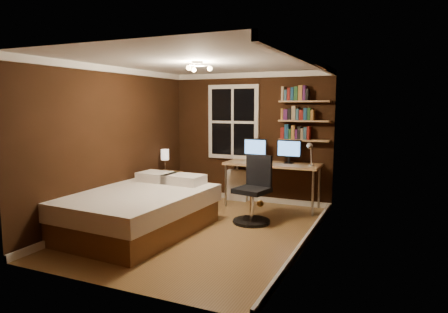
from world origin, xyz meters
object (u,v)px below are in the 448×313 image
at_px(desk, 272,166).
at_px(nightstand, 166,188).
at_px(bedside_lamp, 165,161).
at_px(desk_lamp, 310,154).
at_px(radiator, 238,185).
at_px(monitor_left, 255,150).
at_px(bed, 140,211).
at_px(monitor_right, 289,152).
at_px(office_chair, 254,197).

bearing_deg(desk, nightstand, -164.25).
bearing_deg(bedside_lamp, desk_lamp, 8.65).
distance_m(nightstand, radiator, 1.42).
distance_m(desk, monitor_left, 0.47).
height_order(bed, bedside_lamp, bedside_lamp).
xyz_separation_m(bed, bedside_lamp, (-0.59, 1.65, 0.50)).
xyz_separation_m(nightstand, monitor_left, (1.59, 0.64, 0.74)).
xyz_separation_m(desk, monitor_left, (-0.37, 0.09, 0.28)).
xyz_separation_m(bed, desk, (1.37, 2.21, 0.44)).
bearing_deg(radiator, monitor_right, -7.94).
height_order(desk, desk_lamp, desk_lamp).
bearing_deg(nightstand, bedside_lamp, 0.00).
bearing_deg(desk_lamp, nightstand, -171.35).
relative_size(bedside_lamp, desk_lamp, 0.99).
bearing_deg(desk_lamp, monitor_left, 167.90).
bearing_deg(monitor_left, desk_lamp, -12.10).
bearing_deg(monitor_left, bedside_lamp, -158.12).
bearing_deg(desk_lamp, desk, 168.57).
distance_m(nightstand, office_chair, 2.03).
distance_m(monitor_left, desk_lamp, 1.11).
xyz_separation_m(bedside_lamp, radiator, (1.18, 0.79, -0.53)).
xyz_separation_m(monitor_right, desk_lamp, (0.44, -0.23, 0.00)).
xyz_separation_m(bedside_lamp, office_chair, (1.97, -0.49, -0.41)).
relative_size(bedside_lamp, monitor_right, 0.95).
bearing_deg(office_chair, bedside_lamp, 177.95).
distance_m(desk, monitor_right, 0.41).
xyz_separation_m(monitor_left, office_chair, (0.38, -1.13, -0.62)).
height_order(nightstand, desk, desk).
relative_size(bed, bedside_lamp, 5.35).
distance_m(bedside_lamp, desk_lamp, 2.72).
bearing_deg(office_chair, monitor_right, 88.39).
height_order(nightstand, monitor_right, monitor_right).
bearing_deg(radiator, office_chair, -58.15).
distance_m(bed, office_chair, 1.81).
height_order(bedside_lamp, radiator, bedside_lamp).
height_order(bed, nightstand, bed).
bearing_deg(desk_lamp, bed, -135.36).
distance_m(bed, monitor_left, 2.60).
distance_m(radiator, desk, 0.94).
bearing_deg(bedside_lamp, office_chair, -13.95).
height_order(bedside_lamp, office_chair, office_chair).
xyz_separation_m(radiator, monitor_left, (0.42, -0.15, 0.74)).
bearing_deg(monitor_left, nightstand, -158.12).
xyz_separation_m(monitor_left, desk_lamp, (1.08, -0.23, 0.00)).
bearing_deg(office_chair, desk, 102.58).
bearing_deg(bed, monitor_right, 57.45).
distance_m(nightstand, monitor_left, 1.87).
height_order(bed, desk, desk).
relative_size(bed, nightstand, 3.80).
relative_size(nightstand, desk, 0.35).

